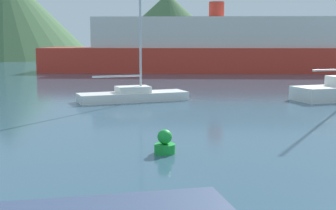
% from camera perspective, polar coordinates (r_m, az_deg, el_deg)
% --- Properties ---
extents(sailboat_middle, '(6.13, 3.13, 10.91)m').
position_cam_1_polar(sailboat_middle, '(25.36, -4.27, 1.45)').
color(sailboat_middle, white).
rests_on(sailboat_middle, ground_plane).
extents(ferry_distant, '(36.48, 11.77, 7.18)m').
position_cam_1_polar(ferry_distant, '(49.15, 5.87, 6.91)').
color(ferry_distant, red).
rests_on(ferry_distant, ground_plane).
extents(buoy_marker, '(0.62, 0.62, 0.71)m').
position_cam_1_polar(buoy_marker, '(13.70, -0.40, -4.72)').
color(buoy_marker, green).
rests_on(buoy_marker, ground_plane).
extents(hill_central, '(32.41, 32.41, 16.02)m').
position_cam_1_polar(hill_central, '(90.60, -19.37, 10.48)').
color(hill_central, '#476B42').
rests_on(hill_central, ground_plane).
extents(hill_east, '(28.51, 28.51, 12.84)m').
position_cam_1_polar(hill_east, '(98.61, -0.05, 9.75)').
color(hill_east, '#476B42').
rests_on(hill_east, ground_plane).
extents(hill_far_east, '(40.84, 40.84, 7.48)m').
position_cam_1_polar(hill_far_east, '(92.03, 13.24, 8.01)').
color(hill_far_east, '#38563D').
rests_on(hill_far_east, ground_plane).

